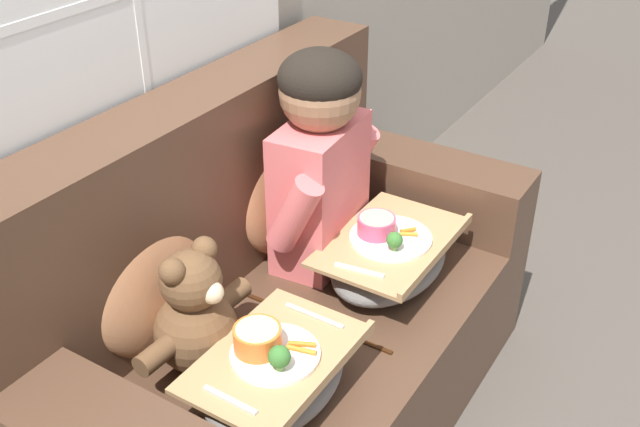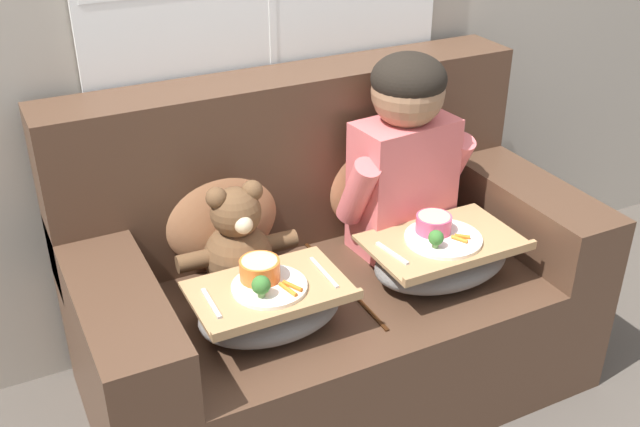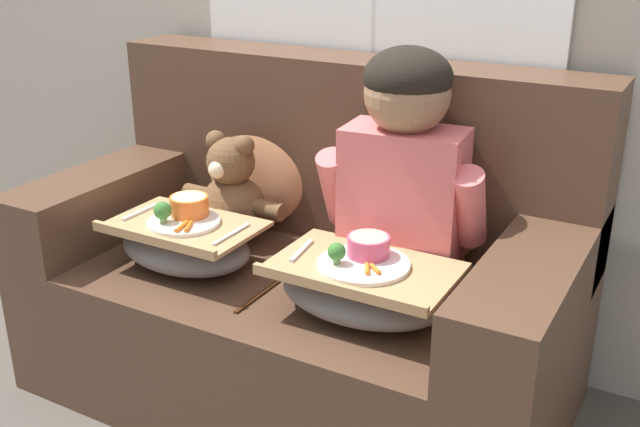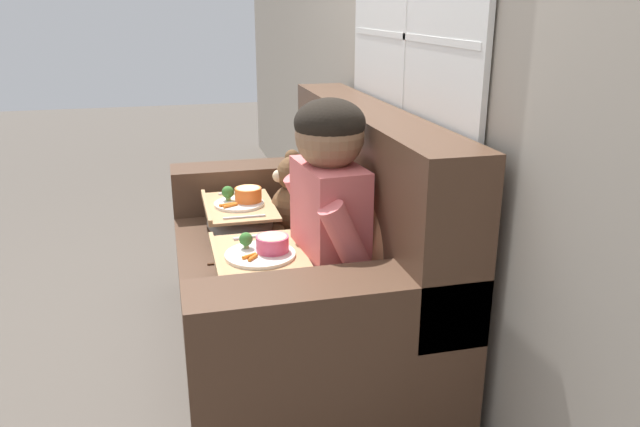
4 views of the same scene
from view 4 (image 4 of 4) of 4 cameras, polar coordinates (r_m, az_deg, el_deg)
The scene contains 9 objects.
ground_plane at distance 2.68m, azimuth -2.66°, elevation -12.67°, with size 14.00×14.00×0.00m, color #4C443D.
wall_back_with_window at distance 2.44m, azimuth 8.92°, elevation 16.23°, with size 8.00×0.08×2.60m.
couch at distance 2.53m, azimuth -1.13°, elevation -5.40°, with size 1.61×0.87×1.01m.
throw_pillow_behind_child at distance 2.20m, azimuth 4.70°, elevation -1.36°, with size 0.43×0.21×0.45m.
throw_pillow_behind_teddy at distance 2.73m, azimuth 0.81°, elevation 2.72°, with size 0.40×0.19×0.41m.
child_figure at distance 2.11m, azimuth 0.84°, elevation 2.41°, with size 0.48×0.25×0.67m.
teddy_bear at distance 2.72m, azimuth -2.42°, elevation 1.39°, with size 0.38×0.26×0.36m.
lap_tray_child at distance 2.16m, azimuth -5.42°, elevation -5.40°, with size 0.47×0.31×0.21m.
lap_tray_teddy at distance 2.70m, azimuth -7.33°, elevation -0.43°, with size 0.44×0.29×0.21m.
Camera 4 is at (2.25, -0.44, 1.39)m, focal length 35.00 mm.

